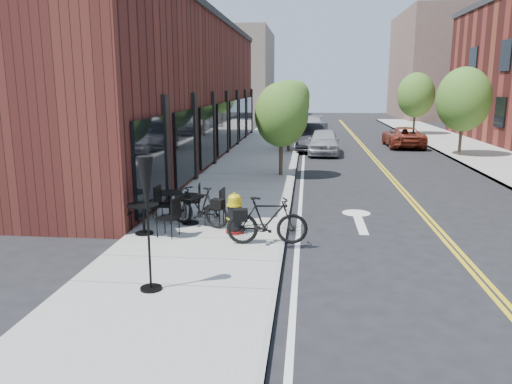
{
  "coord_description": "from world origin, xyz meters",
  "views": [
    {
      "loc": [
        0.49,
        -11.56,
        3.79
      ],
      "look_at": [
        -0.85,
        1.35,
        1.0
      ],
      "focal_mm": 35.0,
      "sensor_mm": 36.0,
      "label": 1
    }
  ],
  "objects": [
    {
      "name": "tree_near_c",
      "position": [
        -0.6,
        25.0,
        2.53
      ],
      "size": [
        2.1,
        2.1,
        3.67
      ],
      "color": "#382B1E",
      "rests_on": "sidewalk_near"
    },
    {
      "name": "bg_building_left",
      "position": [
        -8.0,
        48.0,
        5.0
      ],
      "size": [
        8.0,
        14.0,
        10.0
      ],
      "primitive_type": "cube",
      "color": "#726656",
      "rests_on": "ground"
    },
    {
      "name": "tree_near_b",
      "position": [
        -0.6,
        17.0,
        2.71
      ],
      "size": [
        2.3,
        2.3,
        3.98
      ],
      "color": "#382B1E",
      "rests_on": "sidewalk_near"
    },
    {
      "name": "bg_building_right",
      "position": [
        16.0,
        50.0,
        6.0
      ],
      "size": [
        10.0,
        16.0,
        12.0
      ],
      "primitive_type": "cube",
      "color": "brown",
      "rests_on": "ground"
    },
    {
      "name": "parked_car_b",
      "position": [
        0.8,
        18.11,
        0.79
      ],
      "size": [
        1.98,
        4.89,
        1.58
      ],
      "primitive_type": "imported",
      "rotation": [
        0.0,
        0.0,
        -0.07
      ],
      "color": "black",
      "rests_on": "ground"
    },
    {
      "name": "parked_car_a",
      "position": [
        1.39,
        16.38,
        0.72
      ],
      "size": [
        1.85,
        4.28,
        1.44
      ],
      "primitive_type": "imported",
      "rotation": [
        0.0,
        0.0,
        -0.04
      ],
      "color": "#9FA2A7",
      "rests_on": "ground"
    },
    {
      "name": "tree_near_d",
      "position": [
        -0.6,
        33.0,
        2.79
      ],
      "size": [
        2.4,
        2.4,
        4.11
      ],
      "color": "#382B1E",
      "rests_on": "sidewalk_near"
    },
    {
      "name": "patio_umbrella",
      "position": [
        -2.31,
        -3.24,
        1.89
      ],
      "size": [
        0.4,
        0.4,
        2.46
      ],
      "color": "black",
      "rests_on": "sidewalk_near"
    },
    {
      "name": "bicycle_left",
      "position": [
        -2.33,
        0.99,
        0.65
      ],
      "size": [
        1.84,
        1.11,
        1.07
      ],
      "primitive_type": "imported",
      "rotation": [
        0.0,
        0.0,
        -1.94
      ],
      "color": "black",
      "rests_on": "sidewalk_near"
    },
    {
      "name": "fire_hydrant",
      "position": [
        -1.3,
        0.48,
        0.62
      ],
      "size": [
        0.5,
        0.5,
        1.05
      ],
      "rotation": [
        0.0,
        0.0,
        -0.09
      ],
      "color": "maroon",
      "rests_on": "sidewalk_near"
    },
    {
      "name": "ground",
      "position": [
        0.0,
        0.0,
        0.0
      ],
      "size": [
        120.0,
        120.0,
        0.0
      ],
      "primitive_type": "plane",
      "color": "black",
      "rests_on": "ground"
    },
    {
      "name": "tree_near_a",
      "position": [
        -0.6,
        9.0,
        2.6
      ],
      "size": [
        2.2,
        2.2,
        3.81
      ],
      "color": "#382B1E",
      "rests_on": "sidewalk_near"
    },
    {
      "name": "tree_far_c",
      "position": [
        8.6,
        28.0,
        3.06
      ],
      "size": [
        2.8,
        2.8,
        4.62
      ],
      "color": "#382B1E",
      "rests_on": "sidewalk_far"
    },
    {
      "name": "sidewalk_near",
      "position": [
        -2.0,
        10.0,
        0.06
      ],
      "size": [
        4.0,
        70.0,
        0.12
      ],
      "primitive_type": "cube",
      "color": "#9E9B93",
      "rests_on": "ground"
    },
    {
      "name": "parked_car_far",
      "position": [
        6.42,
        20.26,
        0.64
      ],
      "size": [
        2.14,
        4.6,
        1.27
      ],
      "primitive_type": "imported",
      "rotation": [
        0.0,
        0.0,
        3.15
      ],
      "color": "maroon",
      "rests_on": "ground"
    },
    {
      "name": "tree_far_b",
      "position": [
        8.6,
        16.0,
        3.06
      ],
      "size": [
        2.8,
        2.8,
        4.62
      ],
      "color": "#382B1E",
      "rests_on": "sidewalk_far"
    },
    {
      "name": "bistro_set_c",
      "position": [
        -3.37,
        1.86,
        0.59
      ],
      "size": [
        1.76,
        0.85,
        0.93
      ],
      "rotation": [
        0.0,
        0.0,
        0.16
      ],
      "color": "black",
      "rests_on": "sidewalk_near"
    },
    {
      "name": "bicycle_right",
      "position": [
        -0.41,
        -0.36,
        0.69
      ],
      "size": [
        1.95,
        0.72,
        1.14
      ],
      "primitive_type": "imported",
      "rotation": [
        0.0,
        0.0,
        1.67
      ],
      "color": "black",
      "rests_on": "sidewalk_near"
    },
    {
      "name": "bistro_set_b",
      "position": [
        -2.63,
        1.22,
        0.62
      ],
      "size": [
        1.88,
        0.87,
        1.0
      ],
      "rotation": [
        0.0,
        0.0,
        -0.1
      ],
      "color": "black",
      "rests_on": "sidewalk_near"
    },
    {
      "name": "bistro_set_a",
      "position": [
        -3.56,
        0.14,
        0.62
      ],
      "size": [
        1.88,
        0.94,
        0.99
      ],
      "rotation": [
        0.0,
        0.0,
        -0.21
      ],
      "color": "black",
      "rests_on": "sidewalk_near"
    },
    {
      "name": "parked_car_c",
      "position": [
        0.8,
        28.0,
        0.7
      ],
      "size": [
        2.04,
        4.84,
        1.39
      ],
      "primitive_type": "imported",
      "rotation": [
        0.0,
        0.0,
        -0.02
      ],
      "color": "#A3A2A7",
      "rests_on": "ground"
    },
    {
      "name": "building_near",
      "position": [
        -6.5,
        14.0,
        3.5
      ],
      "size": [
        5.0,
        28.0,
        7.0
      ],
      "primitive_type": "cube",
      "color": "#441A15",
      "rests_on": "ground"
    }
  ]
}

